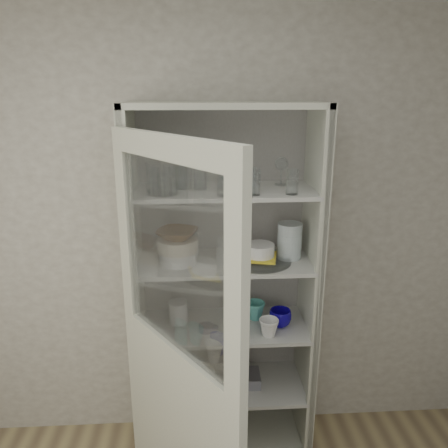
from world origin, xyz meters
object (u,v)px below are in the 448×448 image
(plate_stack_front, at_px, (178,257))
(goblet_0, at_px, (186,168))
(mug_white, at_px, (269,328))
(glass_platter, at_px, (260,260))
(yellow_trivet, at_px, (260,257))
(mug_blue, at_px, (280,318))
(pantry_cabinet, at_px, (223,306))
(white_ramekin, at_px, (260,250))
(tin_box, at_px, (241,378))
(goblet_3, at_px, (281,170))
(cream_dish, at_px, (194,379))
(grey_bowl_stack, at_px, (289,241))
(plate_stack_back, at_px, (180,245))
(cream_bowl, at_px, (178,245))
(mug_teal, at_px, (255,310))
(white_canister, at_px, (178,312))
(measuring_cups, at_px, (206,328))
(goblet_1, at_px, (229,169))
(teal_jar, at_px, (236,311))
(goblet_2, at_px, (235,169))
(terracotta_bowl, at_px, (177,234))
(cupboard_door, at_px, (177,391))

(plate_stack_front, bearing_deg, goblet_0, 70.13)
(goblet_0, distance_m, mug_white, 0.98)
(goblet_0, distance_m, glass_platter, 0.64)
(yellow_trivet, xyz_separation_m, mug_blue, (0.13, -0.00, -0.38))
(pantry_cabinet, relative_size, mug_white, 19.45)
(white_ramekin, distance_m, tin_box, 0.84)
(goblet_3, xyz_separation_m, cream_dish, (-0.50, -0.08, -1.24))
(goblet_3, xyz_separation_m, grey_bowl_stack, (0.05, -0.06, -0.38))
(plate_stack_back, bearing_deg, white_ramekin, -17.90)
(cream_bowl, relative_size, tin_box, 1.00)
(mug_teal, bearing_deg, mug_white, -84.42)
(plate_stack_back, relative_size, tin_box, 0.95)
(goblet_0, height_order, white_canister, goblet_0)
(glass_platter, relative_size, measuring_cups, 3.94)
(goblet_1, distance_m, yellow_trivet, 0.50)
(glass_platter, xyz_separation_m, teal_jar, (-0.12, 0.08, -0.35))
(yellow_trivet, bearing_deg, goblet_2, 138.47)
(goblet_2, height_order, terracotta_bowl, goblet_2)
(goblet_0, bearing_deg, yellow_trivet, -19.69)
(white_ramekin, height_order, mug_white, white_ramekin)
(pantry_cabinet, height_order, tin_box, pantry_cabinet)
(goblet_0, xyz_separation_m, cream_bowl, (-0.05, -0.13, -0.39))
(white_ramekin, relative_size, grey_bowl_stack, 0.78)
(cream_bowl, height_order, teal_jar, cream_bowl)
(goblet_3, relative_size, white_canister, 1.31)
(grey_bowl_stack, bearing_deg, cream_bowl, -176.39)
(plate_stack_back, bearing_deg, cream_bowl, -93.14)
(goblet_0, bearing_deg, grey_bowl_stack, -9.65)
(plate_stack_front, bearing_deg, cream_dish, 14.76)
(cupboard_door, bearing_deg, mug_teal, 111.52)
(pantry_cabinet, bearing_deg, teal_jar, -13.10)
(goblet_0, distance_m, yellow_trivet, 0.63)
(goblet_2, distance_m, white_ramekin, 0.46)
(yellow_trivet, height_order, mug_white, yellow_trivet)
(goblet_2, relative_size, mug_white, 1.66)
(goblet_0, xyz_separation_m, measuring_cups, (0.10, -0.17, -0.88))
(plate_stack_back, bearing_deg, teal_jar, -10.02)
(white_canister, bearing_deg, measuring_cups, -34.13)
(tin_box, bearing_deg, grey_bowl_stack, 3.91)
(measuring_cups, bearing_deg, tin_box, 15.78)
(mug_teal, bearing_deg, cupboard_door, -132.73)
(mug_teal, distance_m, mug_white, 0.20)
(measuring_cups, bearing_deg, glass_platter, 6.08)
(white_ramekin, distance_m, mug_blue, 0.43)
(cream_bowl, height_order, grey_bowl_stack, grey_bowl_stack)
(pantry_cabinet, xyz_separation_m, plate_stack_front, (-0.25, -0.10, 0.36))
(goblet_1, bearing_deg, plate_stack_back, 178.44)
(plate_stack_front, distance_m, grey_bowl_stack, 0.62)
(glass_platter, height_order, measuring_cups, glass_platter)
(goblet_0, bearing_deg, plate_stack_back, -179.51)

